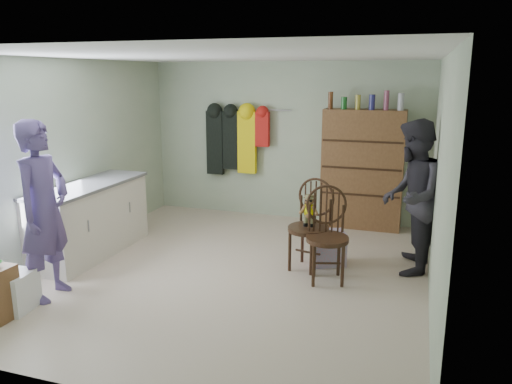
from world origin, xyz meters
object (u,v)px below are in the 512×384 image
(chair_far, at_px, (327,231))
(dresser, at_px, (362,169))
(counter, at_px, (90,219))
(chair_front, at_px, (311,219))

(chair_far, relative_size, dresser, 0.52)
(counter, xyz_separation_m, chair_far, (3.07, 0.13, 0.11))
(chair_front, bearing_deg, dresser, 92.24)
(counter, xyz_separation_m, dresser, (3.20, 2.30, 0.44))
(chair_front, height_order, chair_far, chair_front)
(chair_far, bearing_deg, chair_front, 114.79)
(counter, xyz_separation_m, chair_front, (2.82, 0.41, 0.15))
(counter, bearing_deg, chair_far, 2.41)
(chair_far, height_order, dresser, dresser)
(counter, distance_m, chair_front, 2.85)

